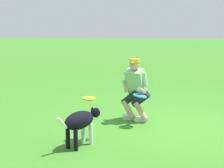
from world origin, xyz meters
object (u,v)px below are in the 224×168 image
Objects in this scene: frisbee_flying at (89,98)px; person at (135,88)px; dog at (81,121)px; frisbee_held at (140,96)px.

person is at bearing -123.44° from frisbee_flying.
person is 1.42m from frisbee_flying.
person reaches higher than frisbee_flying.
person is 1.46× the size of dog.
dog is 0.44m from frisbee_flying.
frisbee_held is at bearing -7.44° from dog.
person is 0.40m from frisbee_held.
frisbee_held is at bearing -137.18° from frisbee_flying.
frisbee_held is (-0.09, 0.38, -0.09)m from person.
person is 4.85× the size of frisbee_held.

